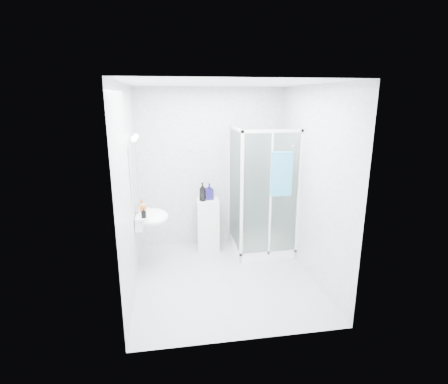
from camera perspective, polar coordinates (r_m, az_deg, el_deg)
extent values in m
cube|color=silver|center=(4.52, 0.10, 0.66)|extent=(2.40, 2.60, 2.60)
cube|color=#B0B2B5|center=(5.01, 0.09, -13.85)|extent=(2.40, 2.60, 0.01)
cube|color=white|center=(4.38, 0.11, 17.31)|extent=(2.40, 2.60, 0.01)
cube|color=white|center=(5.88, 6.02, -8.74)|extent=(0.90, 0.90, 0.12)
cube|color=silver|center=(5.29, 2.03, 10.25)|extent=(0.04, 0.90, 0.04)
cube|color=silver|center=(4.98, 7.95, 9.81)|extent=(0.90, 0.04, 0.04)
cube|color=silver|center=(5.06, 2.89, -1.30)|extent=(0.04, 0.04, 2.00)
cube|color=white|center=(5.45, 1.84, 0.36)|extent=(0.02, 0.82, 1.84)
cube|color=white|center=(5.15, 7.60, -0.68)|extent=(0.82, 0.02, 1.84)
cube|color=silver|center=(5.16, 7.57, -0.65)|extent=(0.03, 0.04, 1.84)
cylinder|color=silver|center=(5.85, 5.37, 4.44)|extent=(0.02, 0.02, 1.00)
cylinder|color=silver|center=(5.75, 5.56, 8.99)|extent=(0.09, 0.05, 0.09)
cylinder|color=silver|center=(5.96, 5.69, 1.67)|extent=(0.12, 0.04, 0.12)
cylinder|color=silver|center=(5.06, 11.06, 7.47)|extent=(0.03, 0.05, 0.03)
cube|color=white|center=(5.08, -13.61, -4.64)|extent=(0.10, 0.40, 0.18)
ellipsoid|color=white|center=(5.05, -11.60, -4.03)|extent=(0.46, 0.56, 0.20)
cube|color=white|center=(5.04, -13.00, -3.55)|extent=(0.16, 0.50, 0.02)
cylinder|color=silver|center=(5.02, -13.74, -2.71)|extent=(0.04, 0.04, 0.16)
cylinder|color=silver|center=(5.00, -13.21, -1.98)|extent=(0.12, 0.02, 0.02)
cube|color=white|center=(4.88, -14.68, 3.65)|extent=(0.02, 0.60, 0.70)
cylinder|color=silver|center=(4.66, -15.01, 8.33)|extent=(0.05, 0.04, 0.04)
sphere|color=white|center=(4.66, -14.51, 8.36)|extent=(0.08, 0.08, 0.08)
cylinder|color=silver|center=(4.98, -14.68, 8.76)|extent=(0.05, 0.04, 0.04)
sphere|color=white|center=(4.97, -14.21, 8.79)|extent=(0.08, 0.08, 0.08)
cylinder|color=silver|center=(5.66, -5.56, 6.84)|extent=(0.02, 0.04, 0.02)
sphere|color=silver|center=(5.64, -5.54, 6.81)|extent=(0.03, 0.03, 0.03)
cylinder|color=silver|center=(5.68, -3.53, 6.91)|extent=(0.02, 0.04, 0.02)
sphere|color=silver|center=(5.65, -3.51, 6.87)|extent=(0.03, 0.03, 0.03)
cube|color=silver|center=(5.75, -2.63, -5.31)|extent=(0.37, 0.37, 0.84)
cube|color=silver|center=(5.60, -2.42, -5.90)|extent=(0.31, 0.02, 0.72)
sphere|color=#FFA924|center=(5.58, -1.27, -5.50)|extent=(0.03, 0.03, 0.03)
cube|color=teal|center=(5.07, 9.39, 2.81)|extent=(0.31, 0.04, 0.63)
cylinder|color=teal|center=(5.01, 9.55, 6.32)|extent=(0.31, 0.04, 0.04)
imported|color=black|center=(5.53, -3.51, 0.04)|extent=(0.15, 0.15, 0.30)
imported|color=#160E57|center=(5.61, -2.42, 0.11)|extent=(0.13, 0.13, 0.27)
imported|color=#B44F15|center=(5.11, -13.28, -2.14)|extent=(0.16, 0.16, 0.17)
imported|color=black|center=(4.83, -12.96, -3.36)|extent=(0.07, 0.07, 0.13)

